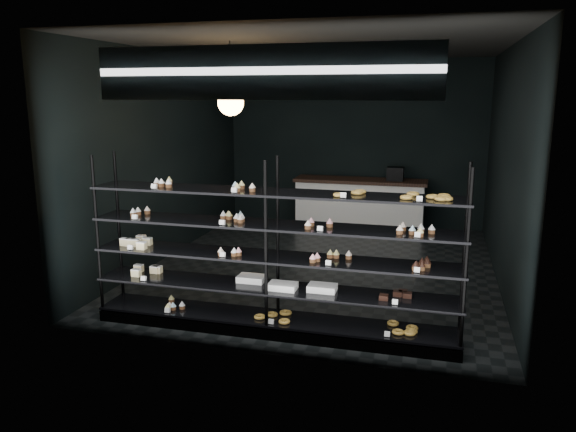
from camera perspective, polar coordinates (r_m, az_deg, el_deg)
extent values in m
cube|color=black|center=(8.53, 3.43, -5.11)|extent=(5.00, 6.00, 0.01)
cube|color=black|center=(8.16, 3.73, 16.78)|extent=(5.00, 6.00, 0.01)
cube|color=black|center=(11.13, 6.71, 7.32)|extent=(5.00, 0.01, 3.20)
cube|color=black|center=(5.32, -2.95, 1.92)|extent=(5.00, 0.01, 3.20)
cube|color=black|center=(9.03, -12.25, 5.96)|extent=(0.01, 6.00, 3.20)
cube|color=black|center=(8.08, 21.28, 4.68)|extent=(0.01, 6.00, 3.20)
cube|color=black|center=(6.29, -1.58, -11.09)|extent=(4.00, 0.50, 0.12)
cylinder|color=black|center=(6.62, -18.78, -2.10)|extent=(0.04, 0.04, 1.85)
cylinder|color=black|center=(6.98, -16.79, -1.24)|extent=(0.04, 0.04, 1.85)
cylinder|color=black|center=(5.78, -2.27, -3.49)|extent=(0.04, 0.04, 1.85)
cylinder|color=black|center=(6.18, -1.05, -2.42)|extent=(0.04, 0.04, 1.85)
cylinder|color=black|center=(5.54, 17.65, -4.78)|extent=(0.04, 0.04, 1.85)
cylinder|color=black|center=(5.96, 17.49, -3.56)|extent=(0.04, 0.04, 1.85)
cube|color=black|center=(6.25, -1.59, -10.34)|extent=(4.00, 0.50, 0.03)
cube|color=black|center=(6.13, -1.61, -7.32)|extent=(4.00, 0.50, 0.02)
cube|color=black|center=(6.02, -1.63, -4.18)|extent=(4.00, 0.50, 0.02)
cube|color=black|center=(5.93, -1.65, -0.93)|extent=(4.00, 0.50, 0.02)
cube|color=black|center=(5.86, -1.67, 2.40)|extent=(4.00, 0.50, 0.02)
cube|color=white|center=(6.15, -13.15, 2.92)|extent=(0.06, 0.04, 0.06)
cube|color=white|center=(5.78, -5.22, 2.60)|extent=(0.06, 0.04, 0.06)
cube|color=white|center=(5.50, 6.10, 2.07)|extent=(0.05, 0.04, 0.06)
cube|color=white|center=(5.43, 13.70, 1.67)|extent=(0.06, 0.04, 0.06)
cube|color=white|center=(6.35, -15.26, -0.12)|extent=(0.06, 0.04, 0.06)
cube|color=white|center=(5.92, -6.94, -0.66)|extent=(0.05, 0.04, 0.06)
cube|color=white|center=(5.62, 3.06, -1.29)|extent=(0.05, 0.04, 0.06)
cube|color=white|center=(5.51, 12.55, -1.86)|extent=(0.06, 0.04, 0.06)
cube|color=white|center=(6.46, -15.47, -3.12)|extent=(0.06, 0.04, 0.06)
cube|color=white|center=(6.00, -6.51, -3.94)|extent=(0.05, 0.04, 0.06)
cube|color=white|center=(5.69, 4.01, -4.78)|extent=(0.05, 0.04, 0.06)
cube|color=white|center=(5.60, 13.02, -5.37)|extent=(0.06, 0.04, 0.06)
cube|color=white|center=(6.52, -14.68, -6.15)|extent=(0.06, 0.04, 0.06)
cube|color=white|center=(5.72, 10.94, -8.59)|extent=(0.06, 0.04, 0.06)
cube|color=white|center=(6.51, -12.38, -9.33)|extent=(0.06, 0.04, 0.06)
cube|color=white|center=(6.08, -2.06, -10.64)|extent=(0.05, 0.04, 0.06)
cube|color=white|center=(5.86, 10.51, -11.78)|extent=(0.06, 0.04, 0.06)
cube|color=#0D0E45|center=(5.31, -2.81, 14.37)|extent=(3.20, 0.04, 0.45)
cube|color=white|center=(5.29, -2.88, 14.38)|extent=(3.30, 0.02, 0.50)
cylinder|color=black|center=(7.08, -5.92, 14.99)|extent=(0.01, 0.01, 0.57)
sphere|color=#FDAC58|center=(7.07, -5.84, 11.39)|extent=(0.32, 0.32, 0.32)
cube|color=silver|center=(10.77, 7.30, 1.00)|extent=(2.38, 0.60, 0.92)
cube|color=black|center=(10.69, 7.37, 3.58)|extent=(2.47, 0.65, 0.06)
cube|color=black|center=(10.60, 10.85, 4.24)|extent=(0.30, 0.30, 0.25)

